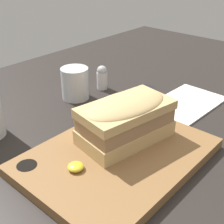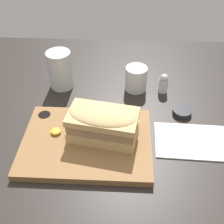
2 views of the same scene
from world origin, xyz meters
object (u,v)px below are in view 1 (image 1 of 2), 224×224
object	(u,v)px
sandwich	(126,118)
salt_shaker	(102,77)
serving_board	(117,156)
condiment_dish	(144,91)
wine_glass	(75,85)
napkin	(185,104)

from	to	relation	value
sandwich	salt_shaker	distance (cm)	28.76
serving_board	condiment_dish	bearing A→B (deg)	26.75
wine_glass	napkin	bearing A→B (deg)	-56.49
wine_glass	salt_shaker	bearing A→B (deg)	-7.11
serving_board	condiment_dish	world-z (taller)	serving_board
sandwich	wine_glass	xyz separation A→B (cm)	(8.83, 23.63, -2.96)
wine_glass	condiment_dish	size ratio (longest dim) A/B	1.44
napkin	serving_board	bearing A→B (deg)	-175.45
napkin	wine_glass	bearing A→B (deg)	123.51
wine_glass	salt_shaker	xyz separation A→B (cm)	(8.74, -1.09, -0.29)
napkin	condiment_dish	size ratio (longest dim) A/B	3.79
wine_glass	napkin	xyz separation A→B (cm)	(15.23, -23.00, -3.40)
sandwich	condiment_dish	bearing A→B (deg)	27.82
sandwich	napkin	distance (cm)	24.89
napkin	condiment_dish	bearing A→B (deg)	98.92
serving_board	napkin	bearing A→B (deg)	4.55
sandwich	napkin	bearing A→B (deg)	1.50
serving_board	salt_shaker	world-z (taller)	salt_shaker
serving_board	sandwich	xyz separation A→B (cm)	(4.28, 1.63, 5.57)
wine_glass	salt_shaker	size ratio (longest dim) A/B	1.22
salt_shaker	condiment_dish	world-z (taller)	salt_shaker
serving_board	napkin	world-z (taller)	serving_board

